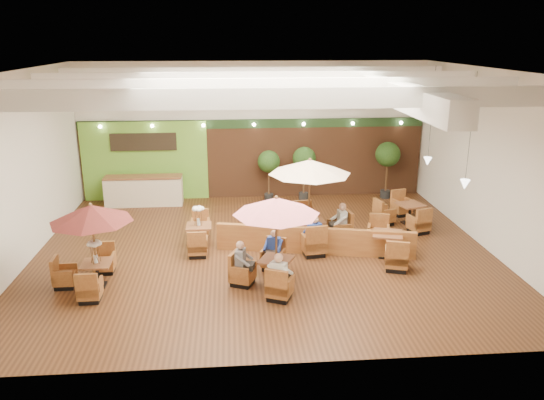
{
  "coord_description": "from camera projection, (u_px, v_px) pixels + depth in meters",
  "views": [
    {
      "loc": [
        -0.98,
        -15.32,
        6.41
      ],
      "look_at": [
        0.3,
        0.5,
        1.5
      ],
      "focal_mm": 35.0,
      "sensor_mm": 36.0,
      "label": 1
    }
  ],
  "objects": [
    {
      "name": "topiary_0",
      "position": [
        269.0,
        164.0,
        21.19
      ],
      "size": [
        0.89,
        0.89,
        2.07
      ],
      "color": "black",
      "rests_on": "ground"
    },
    {
      "name": "booth_divider",
      "position": [
        314.0,
        241.0,
        16.23
      ],
      "size": [
        5.99,
        1.48,
        0.84
      ],
      "primitive_type": "cube",
      "rotation": [
        0.0,
        0.0,
        -0.22
      ],
      "color": "brown",
      "rests_on": "ground"
    },
    {
      "name": "room",
      "position": [
        269.0,
        129.0,
        16.66
      ],
      "size": [
        14.04,
        14.0,
        5.52
      ],
      "color": "#381E0F",
      "rests_on": "ground"
    },
    {
      "name": "table_4",
      "position": [
        387.0,
        245.0,
        16.01
      ],
      "size": [
        1.08,
        2.73,
        0.97
      ],
      "rotation": [
        0.0,
        0.0,
        -0.3
      ],
      "color": "brown",
      "rests_on": "ground"
    },
    {
      "name": "table_1",
      "position": [
        274.0,
        221.0,
        13.84
      ],
      "size": [
        2.44,
        2.59,
        2.49
      ],
      "rotation": [
        0.0,
        0.0,
        -0.41
      ],
      "color": "brown",
      "rests_on": "ground"
    },
    {
      "name": "table_0",
      "position": [
        91.0,
        227.0,
        13.74
      ],
      "size": [
        2.21,
        2.27,
        2.34
      ],
      "rotation": [
        0.0,
        0.0,
        0.02
      ],
      "color": "brown",
      "rests_on": "ground"
    },
    {
      "name": "diner_3",
      "position": [
        314.0,
        231.0,
        16.0
      ],
      "size": [
        0.45,
        0.4,
        0.83
      ],
      "rotation": [
        0.0,
        0.0,
        0.25
      ],
      "color": "#2644A8",
      "rests_on": "ground"
    },
    {
      "name": "topiary_2",
      "position": [
        388.0,
        157.0,
        21.51
      ],
      "size": [
        1.01,
        1.01,
        2.34
      ],
      "color": "black",
      "rests_on": "ground"
    },
    {
      "name": "table_2",
      "position": [
        309.0,
        186.0,
        16.65
      ],
      "size": [
        2.82,
        2.82,
        2.81
      ],
      "rotation": [
        0.0,
        0.0,
        0.15
      ],
      "color": "brown",
      "rests_on": "ground"
    },
    {
      "name": "diner_4",
      "position": [
        340.0,
        219.0,
        17.06
      ],
      "size": [
        0.35,
        0.43,
        0.85
      ],
      "rotation": [
        0.0,
        0.0,
        1.64
      ],
      "color": "silver",
      "rests_on": "ground"
    },
    {
      "name": "diner_1",
      "position": [
        273.0,
        246.0,
        15.02
      ],
      "size": [
        0.4,
        0.38,
        0.72
      ],
      "rotation": [
        0.0,
        0.0,
        2.71
      ],
      "color": "#2644A8",
      "rests_on": "ground"
    },
    {
      "name": "topiary_1",
      "position": [
        304.0,
        161.0,
        21.27
      ],
      "size": [
        0.94,
        0.94,
        2.19
      ],
      "color": "black",
      "rests_on": "ground"
    },
    {
      "name": "service_counter",
      "position": [
        144.0,
        191.0,
        20.9
      ],
      "size": [
        3.0,
        0.75,
        1.18
      ],
      "color": "beige",
      "rests_on": "ground"
    },
    {
      "name": "table_3",
      "position": [
        199.0,
        231.0,
        16.83
      ],
      "size": [
        0.79,
        2.32,
        1.47
      ],
      "rotation": [
        0.0,
        0.0,
        0.01
      ],
      "color": "brown",
      "rests_on": "ground"
    },
    {
      "name": "diner_2",
      "position": [
        242.0,
        259.0,
        14.08
      ],
      "size": [
        0.38,
        0.43,
        0.79
      ],
      "rotation": [
        0.0,
        0.0,
        4.45
      ],
      "color": "slate",
      "rests_on": "ground"
    },
    {
      "name": "table_5",
      "position": [
        402.0,
        214.0,
        18.84
      ],
      "size": [
        1.84,
        2.63,
        0.94
      ],
      "rotation": [
        0.0,
        0.0,
        0.29
      ],
      "color": "brown",
      "rests_on": "ground"
    },
    {
      "name": "diner_0",
      "position": [
        279.0,
        272.0,
        13.29
      ],
      "size": [
        0.46,
        0.45,
        0.81
      ],
      "rotation": [
        0.0,
        0.0,
        -0.55
      ],
      "color": "silver",
      "rests_on": "ground"
    }
  ]
}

